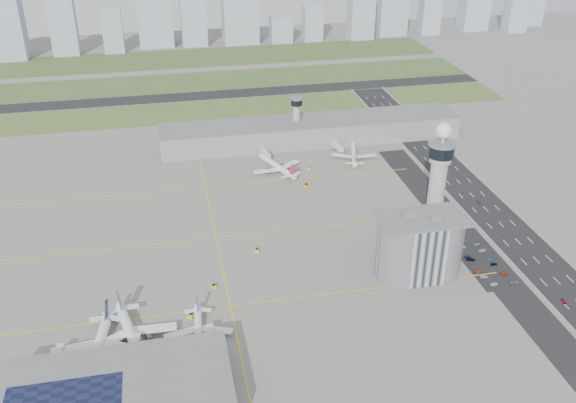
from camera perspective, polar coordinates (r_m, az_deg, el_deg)
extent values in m
plane|color=gray|center=(322.43, 1.27, -5.24)|extent=(1000.00, 1000.00, 0.00)
cube|color=#4B5F2D|center=(519.81, -6.51, 8.08)|extent=(480.00, 50.00, 0.08)
cube|color=#466530|center=(590.60, -7.29, 10.53)|extent=(480.00, 60.00, 0.08)
cube|color=#445C2B|center=(667.13, -7.94, 12.56)|extent=(480.00, 70.00, 0.08)
cube|color=black|center=(554.59, -6.92, 9.37)|extent=(480.00, 22.00, 0.10)
cube|color=black|center=(362.47, 19.31, -2.89)|extent=(28.00, 500.00, 0.10)
cube|color=#9E9E99|center=(355.58, 17.37, -3.09)|extent=(0.60, 500.00, 1.20)
cube|color=#9E9E99|center=(369.24, 21.21, -2.55)|extent=(0.60, 500.00, 1.20)
cube|color=black|center=(343.57, 16.50, -4.23)|extent=(18.00, 260.00, 0.08)
cube|color=black|center=(333.98, 17.10, -5.34)|extent=(20.00, 44.00, 0.10)
cube|color=yellow|center=(292.95, -5.14, -9.28)|extent=(260.00, 0.60, 0.01)
cube|color=yellow|center=(342.36, -6.41, -3.25)|extent=(260.00, 0.60, 0.01)
cube|color=yellow|center=(394.71, -7.33, 1.23)|extent=(260.00, 0.60, 0.01)
cube|color=yellow|center=(342.36, -6.41, -3.25)|extent=(0.60, 260.00, 0.01)
cylinder|color=#ADAAA5|center=(338.12, 12.99, 0.40)|extent=(8.40, 8.40, 48.00)
cylinder|color=#ADAAA5|center=(328.67, 13.40, 3.79)|extent=(11.00, 11.00, 4.00)
cylinder|color=black|center=(327.08, 13.48, 4.43)|extent=(13.00, 13.00, 6.00)
cylinder|color=slate|center=(325.73, 13.54, 4.99)|extent=(14.00, 14.00, 1.00)
cylinder|color=#ADAAA5|center=(324.78, 13.59, 5.39)|extent=(1.60, 1.60, 5.00)
sphere|color=white|center=(323.12, 13.68, 6.13)|extent=(8.00, 8.00, 8.00)
cylinder|color=#ADAAA5|center=(452.49, 0.75, 7.03)|extent=(5.00, 5.00, 28.00)
cylinder|color=black|center=(447.27, 0.77, 8.82)|extent=(8.00, 8.00, 4.00)
cylinder|color=slate|center=(446.44, 0.77, 9.13)|extent=(8.60, 8.60, 0.80)
cube|color=#B2B2B7|center=(311.37, 11.61, -3.95)|extent=(18.00, 24.00, 30.00)
cylinder|color=#B2B2B7|center=(308.20, 10.07, -4.15)|extent=(24.00, 24.00, 30.00)
cylinder|color=#B2B2B7|center=(314.77, 13.13, -3.74)|extent=(24.00, 24.00, 30.00)
cube|color=slate|center=(303.59, 11.89, -1.48)|extent=(42.00, 24.00, 0.80)
cube|color=slate|center=(303.00, 10.66, -1.07)|extent=(6.00, 5.00, 3.00)
cube|color=slate|center=(303.30, 12.93, -1.35)|extent=(5.00, 4.00, 2.40)
cube|color=gray|center=(455.21, 2.04, 6.27)|extent=(210.00, 32.00, 15.00)
cube|color=slate|center=(452.31, 2.06, 7.20)|extent=(210.00, 32.00, 0.80)
cube|color=gray|center=(250.11, -15.05, -16.43)|extent=(84.00, 42.00, 12.00)
cube|color=slate|center=(245.75, -15.24, -15.36)|extent=(84.00, 42.00, 0.80)
cube|color=black|center=(243.49, -19.44, -16.49)|extent=(40.00, 22.00, 0.20)
imported|color=silver|center=(319.65, 17.83, -7.00)|extent=(3.77, 1.72, 1.25)
imported|color=gray|center=(323.53, 17.04, -6.40)|extent=(3.89, 1.45, 1.27)
imported|color=#B64D2A|center=(326.91, 16.64, -5.94)|extent=(4.68, 2.46, 1.25)
imported|color=black|center=(334.75, 15.93, -4.95)|extent=(4.64, 2.44, 1.28)
imported|color=navy|center=(336.62, 15.66, -4.73)|extent=(3.31, 1.54, 1.10)
imported|color=silver|center=(343.47, 15.18, -3.93)|extent=(3.84, 1.76, 1.22)
imported|color=slate|center=(324.11, 19.48, -6.77)|extent=(4.52, 2.24, 1.23)
imported|color=#9A3417|center=(328.99, 18.72, -6.06)|extent=(4.40, 1.86, 1.27)
imported|color=black|center=(334.36, 17.83, -5.32)|extent=(3.61, 1.76, 1.19)
imported|color=navy|center=(337.62, 17.53, -4.91)|extent=(3.72, 1.66, 1.19)
imported|color=silver|center=(343.77, 16.90, -4.18)|extent=(4.11, 2.14, 1.10)
imported|color=#969696|center=(348.08, 16.43, -3.67)|extent=(4.00, 1.90, 1.13)
imported|color=maroon|center=(319.44, 23.30, -8.14)|extent=(1.77, 3.60, 1.18)
imported|color=black|center=(390.35, 16.62, -0.04)|extent=(1.29, 3.48, 1.14)
imported|color=navy|center=(459.92, 12.70, 4.88)|extent=(2.26, 4.51, 1.23)
imported|color=slate|center=(506.52, 8.69, 7.46)|extent=(1.76, 3.66, 1.21)
cube|color=#9EADC1|center=(707.27, -23.86, 13.91)|extent=(35.81, 28.65, 60.36)
cube|color=#9EADC1|center=(701.99, -19.41, 14.88)|extent=(25.49, 20.39, 66.89)
cube|color=#9EADC1|center=(698.23, -15.32, 14.47)|extent=(20.04, 16.03, 45.20)
cube|color=#9EADC1|center=(713.86, -11.78, 15.81)|extent=(35.76, 28.61, 61.22)
cube|color=#9EADC1|center=(707.69, -8.49, 16.90)|extent=(26.33, 21.06, 83.39)
cube|color=#9EADC1|center=(715.25, -4.30, 16.36)|extent=(36.96, 29.57, 62.11)
cube|color=#9EADC1|center=(717.48, -0.63, 15.07)|extent=(23.01, 18.41, 27.75)
cube|color=#9EADC1|center=(723.31, 2.20, 15.61)|extent=(20.22, 16.18, 38.97)
cube|color=#9EADC1|center=(735.10, 6.50, 15.98)|extent=(26.14, 20.92, 46.89)
cube|color=#9EADC1|center=(766.75, 12.57, 16.86)|extent=(21.59, 17.28, 68.75)
cube|color=#9EADC1|center=(800.22, 16.27, 16.70)|extent=(30.25, 24.20, 63.40)
cube|color=#9EADC1|center=(803.24, 19.77, 16.53)|extent=(23.04, 18.43, 71.56)
cube|color=#9EADC1|center=(847.74, 20.88, 15.84)|extent=(22.64, 18.11, 41.06)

